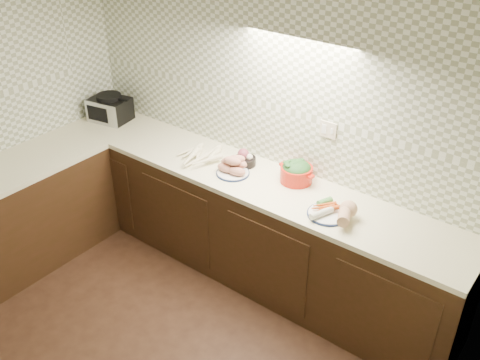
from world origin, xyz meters
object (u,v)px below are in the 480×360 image
Objects in this scene: sweet_potato_plate at (233,167)px; dutch_oven at (296,172)px; toaster_oven at (110,108)px; veg_plate at (337,210)px; onion_bowl at (245,159)px; parsnip_pile at (201,152)px.

dutch_oven is at bearing 23.72° from sweet_potato_plate.
toaster_oven reaches higher than sweet_potato_plate.
sweet_potato_plate is 0.73× the size of veg_plate.
toaster_oven reaches higher than onion_bowl.
dutch_oven is at bearing 3.74° from onion_bowl.
veg_plate is (1.29, -0.08, 0.01)m from parsnip_pile.
veg_plate is at bearing -17.38° from dutch_oven.
toaster_oven is 1.10× the size of veg_plate.
veg_plate is (0.46, -0.22, -0.03)m from dutch_oven.
sweet_potato_plate is at bearing -13.98° from toaster_oven.
onion_bowl is 0.56× the size of dutch_oven.
onion_bowl is at bearing 95.40° from sweet_potato_plate.
parsnip_pile is at bearing 171.62° from sweet_potato_plate.
sweet_potato_plate is 1.50× the size of onion_bowl.
onion_bowl is (-0.02, 0.16, -0.01)m from sweet_potato_plate.
toaster_oven is 1.51× the size of sweet_potato_plate.
dutch_oven is 0.51m from veg_plate.
dutch_oven is 0.87× the size of veg_plate.
veg_plate is at bearing -3.56° from parsnip_pile.
parsnip_pile is 1.46× the size of dutch_oven.
toaster_oven is 1.13m from parsnip_pile.
onion_bowl reaches higher than parsnip_pile.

